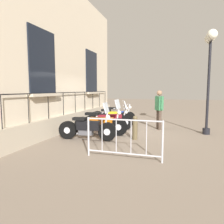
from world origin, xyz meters
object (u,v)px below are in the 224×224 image
motorcycle_blue (117,116)px  bollard (135,128)px  pedestrian_standing (159,107)px  motorcycle_yellow (112,117)px  motorcycle_maroon (109,120)px  lamppost (210,55)px  motorcycle_black (88,128)px  motorcycle_orange (101,124)px  crowd_barrier (123,138)px

motorcycle_blue → bollard: 3.77m
pedestrian_standing → motorcycle_yellow: bearing=172.0°
motorcycle_maroon → bollard: motorcycle_maroon is taller
lamppost → pedestrian_standing: lamppost is taller
lamppost → bollard: 4.09m
motorcycle_maroon → motorcycle_yellow: bearing=99.6°
motorcycle_black → bollard: bearing=19.0°
motorcycle_maroon → lamppost: bearing=3.9°
motorcycle_orange → motorcycle_maroon: 1.02m
motorcycle_yellow → motorcycle_blue: size_ratio=1.12×
crowd_barrier → motorcycle_black: bearing=135.9°
motorcycle_maroon → pedestrian_standing: bearing=19.4°
bollard → motorcycle_yellow: bearing=123.1°
motorcycle_yellow → lamppost: 5.05m
motorcycle_maroon → motorcycle_yellow: size_ratio=0.97×
lamppost → crowd_barrier: (-2.46, -3.90, -2.56)m
motorcycle_yellow → lamppost: bearing=-10.7°
motorcycle_maroon → lamppost: 4.84m
motorcycle_black → crowd_barrier: motorcycle_black is taller
lamppost → crowd_barrier: bearing=-122.3°
crowd_barrier → motorcycle_blue: bearing=106.9°
motorcycle_yellow → bollard: size_ratio=2.51×
motorcycle_blue → crowd_barrier: bearing=-73.1°
motorcycle_blue → pedestrian_standing: size_ratio=1.10×
motorcycle_orange → pedestrian_standing: (2.12, 1.77, 0.55)m
motorcycle_maroon → bollard: bearing=-44.7°
motorcycle_black → motorcycle_maroon: (0.14, 1.98, 0.02)m
motorcycle_blue → bollard: bearing=-65.0°
motorcycle_black → motorcycle_maroon: size_ratio=1.02×
motorcycle_maroon → crowd_barrier: 3.95m
lamppost → pedestrian_standing: size_ratio=2.28×
crowd_barrier → bollard: 2.20m
crowd_barrier → motorcycle_maroon: bearing=113.3°
motorcycle_yellow → pedestrian_standing: bearing=-8.0°
motorcycle_orange → crowd_barrier: bearing=-58.9°
motorcycle_yellow → crowd_barrier: (1.74, -4.69, 0.13)m
motorcycle_blue → pedestrian_standing: (2.26, -1.24, 0.60)m
lamppost → pedestrian_standing: bearing=166.1°
bollard → pedestrian_standing: bearing=73.0°
motorcycle_black → bollard: motorcycle_black is taller
motorcycle_black → crowd_barrier: size_ratio=1.06×
motorcycle_black → motorcycle_orange: motorcycle_orange is taller
motorcycle_black → motorcycle_yellow: (-0.04, 3.04, 0.01)m
motorcycle_black → lamppost: lamppost is taller
bollard → motorcycle_orange: bearing=164.4°
motorcycle_maroon → lamppost: lamppost is taller
motorcycle_yellow → pedestrian_standing: pedestrian_standing is taller
motorcycle_blue → lamppost: 5.27m
crowd_barrier → bollard: bearing=92.9°
motorcycle_black → pedestrian_standing: 3.58m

